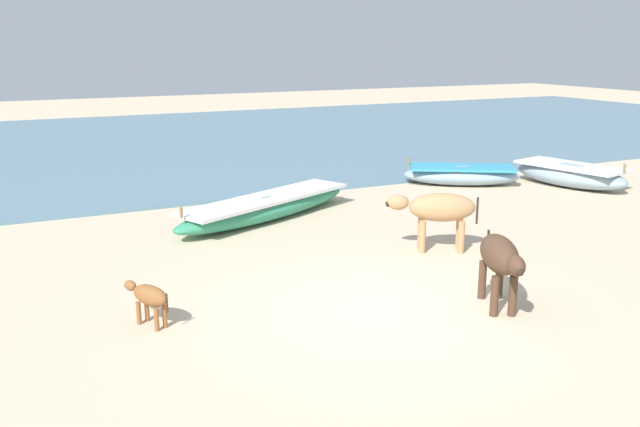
{
  "coord_description": "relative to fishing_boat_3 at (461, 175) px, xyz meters",
  "views": [
    {
      "loc": [
        -4.76,
        -7.78,
        3.71
      ],
      "look_at": [
        0.66,
        3.28,
        0.6
      ],
      "focal_mm": 38.59,
      "sensor_mm": 36.0,
      "label": 1
    }
  ],
  "objects": [
    {
      "name": "cow_adult_dark",
      "position": [
        -4.88,
        -7.22,
        0.47
      ],
      "size": [
        0.95,
        1.54,
        1.04
      ],
      "rotation": [
        0.0,
        0.0,
        4.28
      ],
      "color": "#4C3323",
      "rests_on": "ground"
    },
    {
      "name": "ground",
      "position": [
        -6.42,
        -6.57,
        -0.28
      ],
      "size": [
        80.0,
        80.0,
        0.0
      ],
      "primitive_type": "plane",
      "color": "beige"
    },
    {
      "name": "fishing_boat_3",
      "position": [
        0.0,
        0.0,
        0.0
      ],
      "size": [
        3.12,
        2.46,
        0.71
      ],
      "rotation": [
        0.0,
        0.0,
        2.59
      ],
      "color": "#8CA5B7",
      "rests_on": "ground"
    },
    {
      "name": "sea_water",
      "position": [
        -6.42,
        10.81,
        -0.24
      ],
      "size": [
        60.0,
        20.0,
        0.08
      ],
      "primitive_type": "cube",
      "color": "slate",
      "rests_on": "ground"
    },
    {
      "name": "cow_second_adult_tan",
      "position": [
        -4.03,
        -4.57,
        0.5
      ],
      "size": [
        1.55,
        1.06,
        1.07
      ],
      "rotation": [
        0.0,
        0.0,
        2.64
      ],
      "color": "tan",
      "rests_on": "ground"
    },
    {
      "name": "calf_near_brown",
      "position": [
        -9.46,
        -5.66,
        0.13
      ],
      "size": [
        0.54,
        0.83,
        0.57
      ],
      "rotation": [
        0.0,
        0.0,
        2.03
      ],
      "color": "brown",
      "rests_on": "ground"
    },
    {
      "name": "fishing_boat_4",
      "position": [
        -5.96,
        -1.08,
        -0.01
      ],
      "size": [
        4.93,
        2.96,
        0.68
      ],
      "rotation": [
        0.0,
        0.0,
        3.57
      ],
      "color": "#338C66",
      "rests_on": "ground"
    },
    {
      "name": "fishing_boat_5",
      "position": [
        2.43,
        -1.41,
        0.04
      ],
      "size": [
        1.87,
        3.28,
        0.78
      ],
      "rotation": [
        0.0,
        0.0,
        4.94
      ],
      "color": "#8CA5B7",
      "rests_on": "ground"
    }
  ]
}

